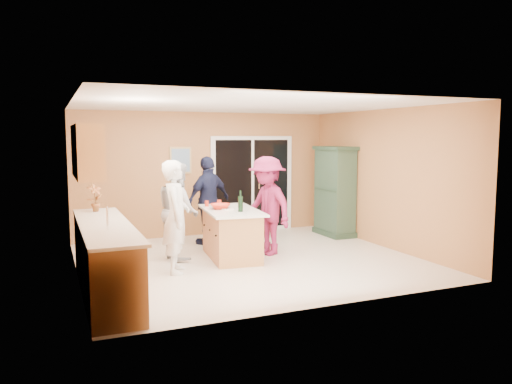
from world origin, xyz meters
name	(u,v)px	position (x,y,z in m)	size (l,w,h in m)	color
floor	(250,260)	(0.00, 0.00, 0.00)	(5.50, 5.50, 0.00)	beige
ceiling	(250,105)	(0.00, 0.00, 2.60)	(5.50, 5.00, 0.10)	silver
wall_back	(206,174)	(0.00, 2.50, 1.30)	(5.50, 0.10, 2.60)	tan
wall_front	(328,202)	(0.00, -2.50, 1.30)	(5.50, 0.10, 2.60)	tan
wall_left	(75,191)	(-2.75, 0.00, 1.30)	(0.10, 5.00, 2.60)	tan
wall_right	(386,179)	(2.75, 0.00, 1.30)	(0.10, 5.00, 2.60)	tan
left_cabinet_run	(106,262)	(-2.45, -1.05, 0.46)	(0.65, 3.05, 1.24)	#BD7449
upper_cabinets	(87,151)	(-2.58, -0.20, 1.88)	(0.35, 1.60, 0.75)	#BD7449
sliding_door	(252,184)	(1.05, 2.46, 1.05)	(1.90, 0.07, 2.10)	silver
framed_picture	(181,160)	(-0.55, 2.48, 1.60)	(0.46, 0.04, 0.56)	tan
kitchen_island	(231,235)	(-0.22, 0.31, 0.40)	(1.04, 1.69, 0.85)	#BD7449
green_hutch	(335,192)	(2.49, 1.37, 0.92)	(0.54, 1.03, 1.89)	#233A28
woman_white	(176,217)	(-1.32, -0.25, 0.87)	(0.63, 0.41, 1.73)	silver
woman_grey	(178,210)	(-1.07, 0.63, 0.84)	(0.81, 0.63, 1.67)	#9A9B9D
woman_navy	(209,200)	(-0.24, 1.56, 0.86)	(1.00, 0.42, 1.71)	#191F38
woman_magenta	(267,206)	(0.45, 0.32, 0.87)	(1.12, 0.65, 1.74)	maroon
serving_bowl	(220,206)	(-0.38, 0.44, 0.89)	(0.35, 0.35, 0.09)	red
tulip_vase	(95,197)	(-2.45, 0.27, 1.16)	(0.23, 0.16, 0.44)	red
tumbler_near	(219,203)	(-0.29, 0.76, 0.90)	(0.08, 0.08, 0.11)	red
tumbler_far	(207,204)	(-0.50, 0.83, 0.90)	(0.07, 0.07, 0.10)	red
wine_bottle	(240,203)	(-0.17, -0.01, 0.98)	(0.08, 0.08, 0.36)	black
white_plate	(227,209)	(-0.27, 0.36, 0.85)	(0.25, 0.25, 0.02)	white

